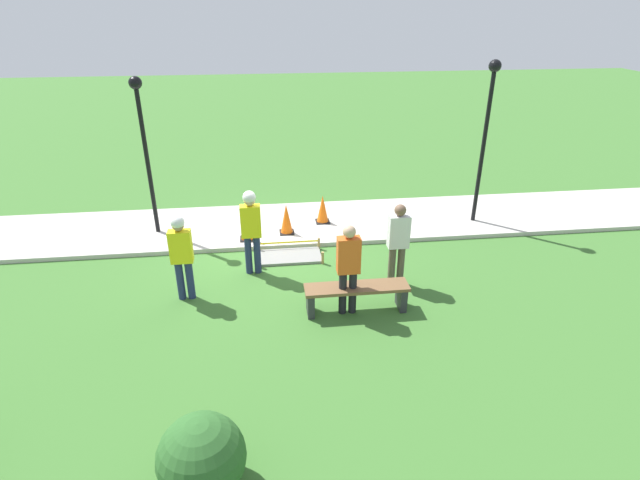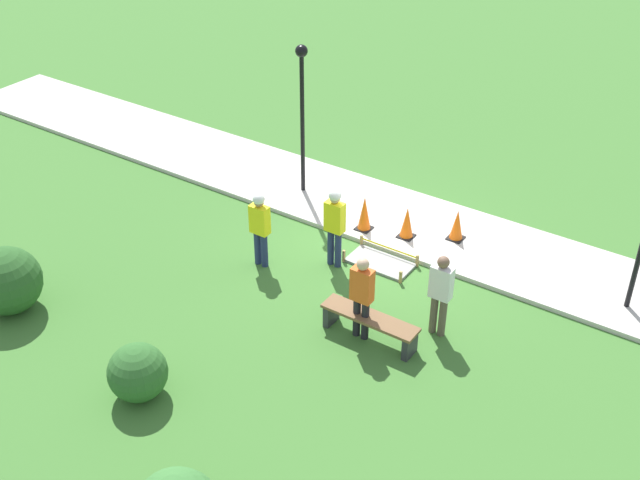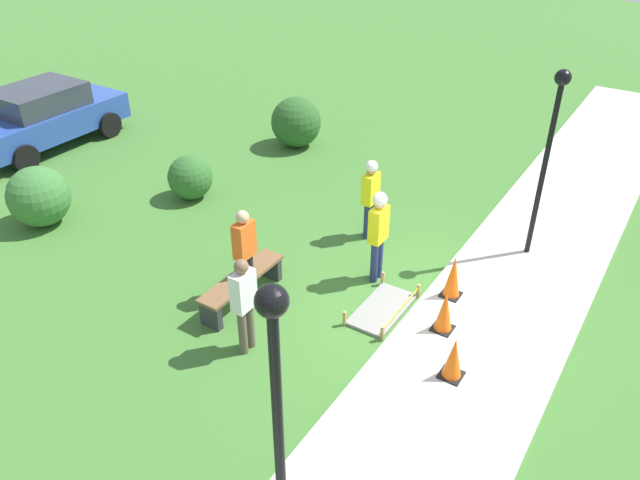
{
  "view_description": "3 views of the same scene",
  "coord_description": "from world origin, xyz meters",
  "px_view_note": "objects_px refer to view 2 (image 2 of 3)",
  "views": [
    {
      "loc": [
        0.1,
        10.16,
        5.12
      ],
      "look_at": [
        -0.97,
        1.35,
        0.84
      ],
      "focal_mm": 28.0,
      "sensor_mm": 36.0,
      "label": 1
    },
    {
      "loc": [
        -7.13,
        12.6,
        9.51
      ],
      "look_at": [
        0.17,
        1.83,
        1.13
      ],
      "focal_mm": 45.0,
      "sensor_mm": 36.0,
      "label": 2
    },
    {
      "loc": [
        -8.13,
        -3.23,
        6.73
      ],
      "look_at": [
        -0.27,
        1.81,
        0.91
      ],
      "focal_mm": 35.0,
      "sensor_mm": 36.0,
      "label": 3
    }
  ],
  "objects_px": {
    "worker_assistant": "(335,221)",
    "bystander_in_orange_shirt": "(362,293)",
    "traffic_cone_sidewalk_edge": "(364,213)",
    "lamppost_near": "(302,97)",
    "traffic_cone_far_patch": "(407,222)",
    "traffic_cone_near_patch": "(457,225)",
    "park_bench": "(370,323)",
    "worker_supervisor": "(260,224)",
    "bystander_in_gray_shirt": "(441,291)"
  },
  "relations": [
    {
      "from": "traffic_cone_far_patch",
      "to": "bystander_in_orange_shirt",
      "type": "bearing_deg",
      "value": 104.97
    },
    {
      "from": "traffic_cone_sidewalk_edge",
      "to": "lamppost_near",
      "type": "xyz_separation_m",
      "value": [
        2.14,
        -0.7,
        1.98
      ]
    },
    {
      "from": "park_bench",
      "to": "lamppost_near",
      "type": "relative_size",
      "value": 0.52
    },
    {
      "from": "park_bench",
      "to": "traffic_cone_far_patch",
      "type": "bearing_deg",
      "value": -72.22
    },
    {
      "from": "traffic_cone_far_patch",
      "to": "traffic_cone_sidewalk_edge",
      "type": "xyz_separation_m",
      "value": [
        0.93,
        0.24,
        0.04
      ]
    },
    {
      "from": "bystander_in_gray_shirt",
      "to": "lamppost_near",
      "type": "distance_m",
      "value": 6.05
    },
    {
      "from": "traffic_cone_sidewalk_edge",
      "to": "worker_supervisor",
      "type": "bearing_deg",
      "value": 63.7
    },
    {
      "from": "traffic_cone_near_patch",
      "to": "bystander_in_orange_shirt",
      "type": "distance_m",
      "value": 3.91
    },
    {
      "from": "traffic_cone_sidewalk_edge",
      "to": "worker_assistant",
      "type": "bearing_deg",
      "value": 95.73
    },
    {
      "from": "worker_supervisor",
      "to": "traffic_cone_sidewalk_edge",
      "type": "bearing_deg",
      "value": -116.3
    },
    {
      "from": "traffic_cone_far_patch",
      "to": "worker_assistant",
      "type": "bearing_deg",
      "value": 64.61
    },
    {
      "from": "traffic_cone_far_patch",
      "to": "traffic_cone_sidewalk_edge",
      "type": "height_order",
      "value": "traffic_cone_sidewalk_edge"
    },
    {
      "from": "traffic_cone_sidewalk_edge",
      "to": "worker_supervisor",
      "type": "relative_size",
      "value": 0.48
    },
    {
      "from": "worker_assistant",
      "to": "bystander_in_orange_shirt",
      "type": "distance_m",
      "value": 2.38
    },
    {
      "from": "park_bench",
      "to": "lamppost_near",
      "type": "distance_m",
      "value": 5.97
    },
    {
      "from": "traffic_cone_far_patch",
      "to": "bystander_in_orange_shirt",
      "type": "xyz_separation_m",
      "value": [
        -0.89,
        3.34,
        0.51
      ]
    },
    {
      "from": "park_bench",
      "to": "worker_supervisor",
      "type": "relative_size",
      "value": 1.11
    },
    {
      "from": "traffic_cone_far_patch",
      "to": "bystander_in_gray_shirt",
      "type": "height_order",
      "value": "bystander_in_gray_shirt"
    },
    {
      "from": "worker_assistant",
      "to": "bystander_in_gray_shirt",
      "type": "relative_size",
      "value": 1.06
    },
    {
      "from": "park_bench",
      "to": "worker_supervisor",
      "type": "height_order",
      "value": "worker_supervisor"
    },
    {
      "from": "worker_assistant",
      "to": "lamppost_near",
      "type": "xyz_separation_m",
      "value": [
        2.28,
        -2.12,
        1.4
      ]
    },
    {
      "from": "traffic_cone_far_patch",
      "to": "park_bench",
      "type": "bearing_deg",
      "value": 107.78
    },
    {
      "from": "traffic_cone_near_patch",
      "to": "worker_assistant",
      "type": "distance_m",
      "value": 2.86
    },
    {
      "from": "traffic_cone_far_patch",
      "to": "park_bench",
      "type": "xyz_separation_m",
      "value": [
        -1.06,
        3.31,
        -0.1
      ]
    },
    {
      "from": "traffic_cone_near_patch",
      "to": "traffic_cone_sidewalk_edge",
      "type": "relative_size",
      "value": 0.87
    },
    {
      "from": "worker_supervisor",
      "to": "lamppost_near",
      "type": "height_order",
      "value": "lamppost_near"
    },
    {
      "from": "traffic_cone_near_patch",
      "to": "traffic_cone_far_patch",
      "type": "xyz_separation_m",
      "value": [
        0.93,
        0.54,
        0.01
      ]
    },
    {
      "from": "park_bench",
      "to": "worker_assistant",
      "type": "xyz_separation_m",
      "value": [
        1.85,
        -1.65,
        0.71
      ]
    },
    {
      "from": "traffic_cone_sidewalk_edge",
      "to": "park_bench",
      "type": "height_order",
      "value": "traffic_cone_sidewalk_edge"
    },
    {
      "from": "traffic_cone_near_patch",
      "to": "park_bench",
      "type": "height_order",
      "value": "traffic_cone_near_patch"
    },
    {
      "from": "worker_supervisor",
      "to": "worker_assistant",
      "type": "xyz_separation_m",
      "value": [
        -1.26,
        -0.85,
        0.08
      ]
    },
    {
      "from": "traffic_cone_near_patch",
      "to": "traffic_cone_far_patch",
      "type": "relative_size",
      "value": 0.96
    },
    {
      "from": "park_bench",
      "to": "worker_supervisor",
      "type": "xyz_separation_m",
      "value": [
        3.11,
        -0.8,
        0.63
      ]
    },
    {
      "from": "traffic_cone_near_patch",
      "to": "worker_supervisor",
      "type": "bearing_deg",
      "value": 45.6
    },
    {
      "from": "lamppost_near",
      "to": "traffic_cone_far_patch",
      "type": "bearing_deg",
      "value": 171.52
    },
    {
      "from": "traffic_cone_near_patch",
      "to": "bystander_in_gray_shirt",
      "type": "relative_size",
      "value": 0.41
    },
    {
      "from": "traffic_cone_near_patch",
      "to": "bystander_in_gray_shirt",
      "type": "bearing_deg",
      "value": 109.84
    },
    {
      "from": "traffic_cone_sidewalk_edge",
      "to": "worker_assistant",
      "type": "distance_m",
      "value": 1.54
    },
    {
      "from": "traffic_cone_far_patch",
      "to": "traffic_cone_sidewalk_edge",
      "type": "distance_m",
      "value": 0.96
    },
    {
      "from": "traffic_cone_far_patch",
      "to": "lamppost_near",
      "type": "xyz_separation_m",
      "value": [
        3.07,
        -0.46,
        2.01
      ]
    },
    {
      "from": "park_bench",
      "to": "lamppost_near",
      "type": "bearing_deg",
      "value": -42.35
    },
    {
      "from": "traffic_cone_far_patch",
      "to": "traffic_cone_sidewalk_edge",
      "type": "bearing_deg",
      "value": 14.61
    },
    {
      "from": "park_bench",
      "to": "worker_assistant",
      "type": "bearing_deg",
      "value": -41.7
    },
    {
      "from": "bystander_in_gray_shirt",
      "to": "traffic_cone_sidewalk_edge",
      "type": "bearing_deg",
      "value": -37.02
    },
    {
      "from": "traffic_cone_near_patch",
      "to": "worker_supervisor",
      "type": "height_order",
      "value": "worker_supervisor"
    },
    {
      "from": "traffic_cone_sidewalk_edge",
      "to": "bystander_in_orange_shirt",
      "type": "relative_size",
      "value": 0.47
    },
    {
      "from": "lamppost_near",
      "to": "traffic_cone_near_patch",
      "type": "bearing_deg",
      "value": -178.87
    },
    {
      "from": "traffic_cone_near_patch",
      "to": "park_bench",
      "type": "distance_m",
      "value": 3.85
    },
    {
      "from": "bystander_in_orange_shirt",
      "to": "bystander_in_gray_shirt",
      "type": "height_order",
      "value": "bystander_in_orange_shirt"
    },
    {
      "from": "traffic_cone_near_patch",
      "to": "park_bench",
      "type": "bearing_deg",
      "value": 91.95
    }
  ]
}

